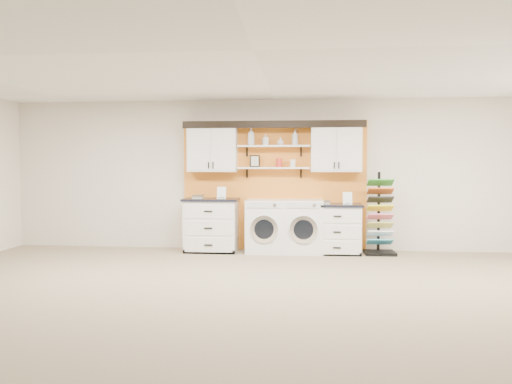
# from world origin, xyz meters

# --- Properties ---
(floor) EXTENTS (10.00, 10.00, 0.00)m
(floor) POSITION_xyz_m (0.00, 0.00, 0.00)
(floor) COLOR gray
(floor) RESTS_ON ground
(ceiling) EXTENTS (10.00, 10.00, 0.00)m
(ceiling) POSITION_xyz_m (0.00, 0.00, 2.80)
(ceiling) COLOR white
(ceiling) RESTS_ON wall_back
(wall_back) EXTENTS (10.00, 0.00, 10.00)m
(wall_back) POSITION_xyz_m (0.00, 4.00, 1.40)
(wall_back) COLOR beige
(wall_back) RESTS_ON floor
(wall_front) EXTENTS (10.00, 0.00, 10.00)m
(wall_front) POSITION_xyz_m (0.00, -4.00, 1.40)
(wall_front) COLOR beige
(wall_front) RESTS_ON floor
(accent_panel) EXTENTS (3.40, 0.07, 2.40)m
(accent_panel) POSITION_xyz_m (0.00, 3.96, 1.20)
(accent_panel) COLOR orange
(accent_panel) RESTS_ON wall_back
(upper_cabinet_left) EXTENTS (0.90, 0.35, 0.84)m
(upper_cabinet_left) POSITION_xyz_m (-1.13, 3.79, 1.88)
(upper_cabinet_left) COLOR white
(upper_cabinet_left) RESTS_ON wall_back
(upper_cabinet_right) EXTENTS (0.90, 0.35, 0.84)m
(upper_cabinet_right) POSITION_xyz_m (1.13, 3.79, 1.88)
(upper_cabinet_right) COLOR white
(upper_cabinet_right) RESTS_ON wall_back
(shelf_lower) EXTENTS (1.32, 0.28, 0.03)m
(shelf_lower) POSITION_xyz_m (0.00, 3.80, 1.53)
(shelf_lower) COLOR white
(shelf_lower) RESTS_ON wall_back
(shelf_upper) EXTENTS (1.32, 0.28, 0.03)m
(shelf_upper) POSITION_xyz_m (0.00, 3.80, 1.93)
(shelf_upper) COLOR white
(shelf_upper) RESTS_ON wall_back
(crown_molding) EXTENTS (3.30, 0.41, 0.13)m
(crown_molding) POSITION_xyz_m (0.00, 3.81, 2.33)
(crown_molding) COLOR black
(crown_molding) RESTS_ON wall_back
(picture_frame) EXTENTS (0.18, 0.02, 0.22)m
(picture_frame) POSITION_xyz_m (-0.35, 3.85, 1.66)
(picture_frame) COLOR black
(picture_frame) RESTS_ON shelf_lower
(canister_red) EXTENTS (0.11, 0.11, 0.16)m
(canister_red) POSITION_xyz_m (0.10, 3.80, 1.62)
(canister_red) COLOR red
(canister_red) RESTS_ON shelf_lower
(canister_cream) EXTENTS (0.10, 0.10, 0.14)m
(canister_cream) POSITION_xyz_m (0.35, 3.80, 1.61)
(canister_cream) COLOR silver
(canister_cream) RESTS_ON shelf_lower
(base_cabinet_left) EXTENTS (1.00, 0.66, 0.97)m
(base_cabinet_left) POSITION_xyz_m (-1.13, 3.64, 0.49)
(base_cabinet_left) COLOR white
(base_cabinet_left) RESTS_ON floor
(base_cabinet_right) EXTENTS (0.91, 0.66, 0.89)m
(base_cabinet_right) POSITION_xyz_m (1.13, 3.64, 0.45)
(base_cabinet_right) COLOR white
(base_cabinet_right) RESTS_ON floor
(washer) EXTENTS (0.69, 0.71, 0.96)m
(washer) POSITION_xyz_m (-0.14, 3.64, 0.48)
(washer) COLOR white
(washer) RESTS_ON floor
(dryer) EXTENTS (0.69, 0.71, 0.96)m
(dryer) POSITION_xyz_m (0.55, 3.64, 0.48)
(dryer) COLOR white
(dryer) RESTS_ON floor
(sample_rack) EXTENTS (0.54, 0.46, 1.46)m
(sample_rack) POSITION_xyz_m (1.90, 3.63, 0.48)
(sample_rack) COLOR black
(sample_rack) RESTS_ON floor
(soap_bottle_a) EXTENTS (0.15, 0.16, 0.33)m
(soap_bottle_a) POSITION_xyz_m (-0.41, 3.80, 2.11)
(soap_bottle_a) COLOR silver
(soap_bottle_a) RESTS_ON shelf_upper
(soap_bottle_b) EXTENTS (0.12, 0.12, 0.21)m
(soap_bottle_b) POSITION_xyz_m (-0.15, 3.80, 2.05)
(soap_bottle_b) COLOR silver
(soap_bottle_b) RESTS_ON shelf_upper
(soap_bottle_c) EXTENTS (0.14, 0.14, 0.14)m
(soap_bottle_c) POSITION_xyz_m (0.12, 3.80, 2.02)
(soap_bottle_c) COLOR silver
(soap_bottle_c) RESTS_ON shelf_upper
(soap_bottle_d) EXTENTS (0.12, 0.11, 0.29)m
(soap_bottle_d) POSITION_xyz_m (0.39, 3.80, 2.09)
(soap_bottle_d) COLOR silver
(soap_bottle_d) RESTS_ON shelf_upper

